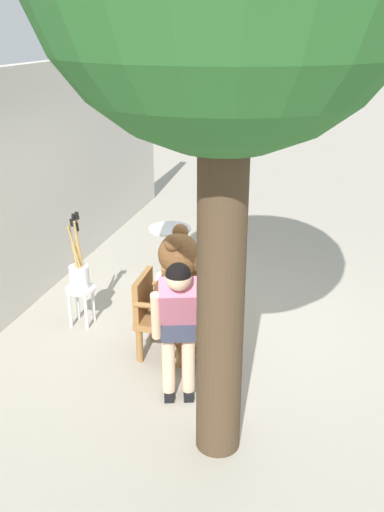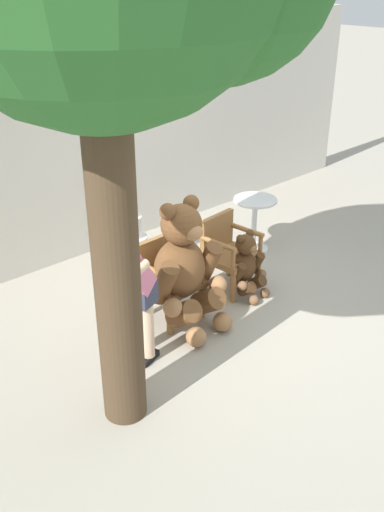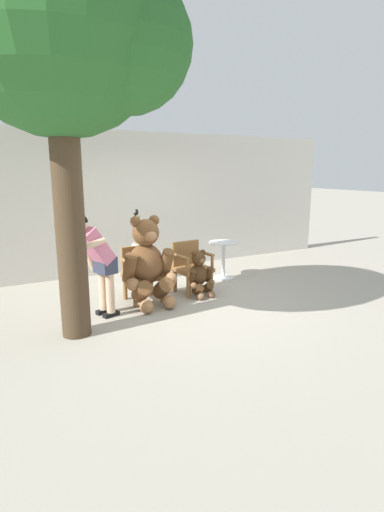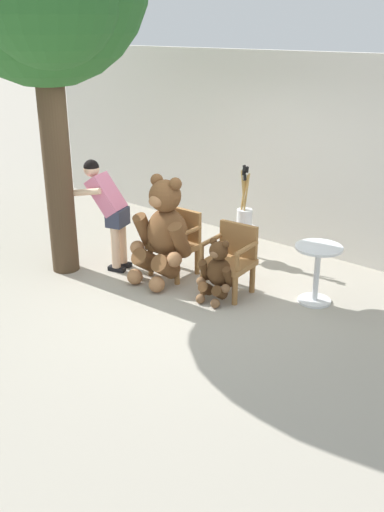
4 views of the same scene
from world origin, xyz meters
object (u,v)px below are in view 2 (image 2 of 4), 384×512
object	(u,v)px
teddy_bear_large	(185,267)
round_side_table	(254,219)
wooden_chair_right	(228,251)
teddy_bear_small	(246,265)
brush_bucket	(132,221)
white_stool	(134,244)
person_visitor	(128,283)
wooden_chair_left	(168,277)

from	to	relation	value
teddy_bear_large	round_side_table	world-z (taller)	teddy_bear_large
wooden_chair_right	teddy_bear_large	distance (m)	0.96
teddy_bear_small	brush_bucket	size ratio (longest dim) A/B	0.86
white_stool	brush_bucket	size ratio (longest dim) A/B	0.51
wooden_chair_right	person_visitor	size ratio (longest dim) A/B	0.58
wooden_chair_left	white_stool	bearing A→B (deg)	71.75
wooden_chair_left	teddy_bear_small	distance (m)	0.96
wooden_chair_right	round_side_table	world-z (taller)	wooden_chair_right
teddy_bear_large	white_stool	bearing A→B (deg)	75.33
person_visitor	white_stool	distance (m)	1.97
wooden_chair_left	teddy_bear_small	bearing A→B (deg)	-17.31
teddy_bear_large	brush_bucket	bearing A→B (deg)	75.44
teddy_bear_large	person_visitor	world-z (taller)	person_visitor
wooden_chair_right	round_side_table	size ratio (longest dim) A/B	1.19
teddy_bear_small	teddy_bear_large	bearing A→B (deg)	178.28
wooden_chair_left	brush_bucket	world-z (taller)	brush_bucket
wooden_chair_left	teddy_bear_small	xyz separation A→B (m)	(0.91, -0.28, -0.08)
wooden_chair_right	wooden_chair_left	bearing A→B (deg)	179.98
wooden_chair_left	teddy_bear_small	size ratio (longest dim) A/B	1.11
teddy_bear_small	white_stool	distance (m)	1.45
teddy_bear_large	person_visitor	bearing A→B (deg)	-167.15
white_stool	round_side_table	size ratio (longest dim) A/B	0.64
white_stool	round_side_table	bearing A→B (deg)	-21.95
wooden_chair_left	white_stool	xyz separation A→B (m)	(0.35, 1.05, -0.11)
wooden_chair_left	wooden_chair_right	size ratio (longest dim) A/B	1.00
person_visitor	wooden_chair_right	bearing A→B (deg)	14.47
teddy_bear_small	person_visitor	xyz separation A→B (m)	(-1.74, -0.16, 0.52)
wooden_chair_left	teddy_bear_large	xyz separation A→B (m)	(0.00, -0.26, 0.22)
white_stool	teddy_bear_small	bearing A→B (deg)	-67.02
wooden_chair_right	person_visitor	xyz separation A→B (m)	(-1.73, -0.45, 0.43)
wooden_chair_right	brush_bucket	distance (m)	1.20
teddy_bear_small	brush_bucket	bearing A→B (deg)	113.10
white_stool	wooden_chair_left	bearing A→B (deg)	-108.25
wooden_chair_left	person_visitor	distance (m)	1.03
teddy_bear_small	brush_bucket	distance (m)	1.47
white_stool	brush_bucket	distance (m)	0.31
teddy_bear_small	white_stool	world-z (taller)	teddy_bear_small
white_stool	round_side_table	distance (m)	1.62
wooden_chair_left	brush_bucket	bearing A→B (deg)	71.88
wooden_chair_left	round_side_table	distance (m)	1.90
teddy_bear_small	wooden_chair_right	bearing A→B (deg)	91.94
wooden_chair_left	round_side_table	xyz separation A→B (m)	(1.85, 0.44, -0.01)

